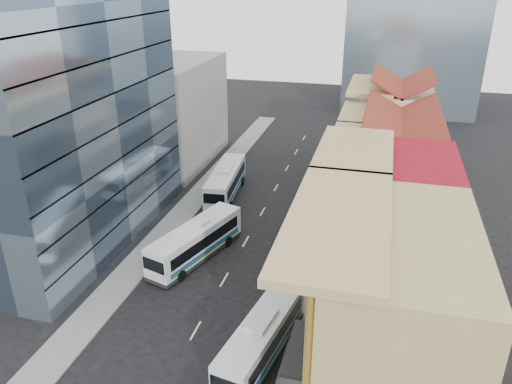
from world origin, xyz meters
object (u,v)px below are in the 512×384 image
(office_tower, at_px, (55,89))
(bus_left_far, at_px, (226,181))
(bus_right, at_px, (262,337))
(bus_left_near, at_px, (196,241))
(shophouse_tan, at_px, (396,321))

(office_tower, xyz_separation_m, bus_left_far, (11.70, 13.09, -13.13))
(office_tower, bearing_deg, bus_left_far, 48.22)
(office_tower, xyz_separation_m, bus_right, (22.50, -12.40, -13.31))
(office_tower, height_order, bus_right, office_tower)
(office_tower, bearing_deg, bus_left_near, -4.95)
(shophouse_tan, height_order, bus_right, shophouse_tan)
(office_tower, distance_m, bus_right, 28.93)
(bus_left_near, relative_size, bus_left_far, 0.98)
(office_tower, bearing_deg, bus_right, -28.86)
(shophouse_tan, height_order, bus_left_near, shophouse_tan)
(office_tower, xyz_separation_m, bus_left_near, (13.34, -1.16, -13.17))
(bus_right, bearing_deg, office_tower, 161.40)
(bus_left_far, xyz_separation_m, bus_right, (10.80, -25.49, -0.18))
(bus_left_far, bearing_deg, bus_left_near, -88.70)
(bus_left_near, relative_size, bus_right, 1.08)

